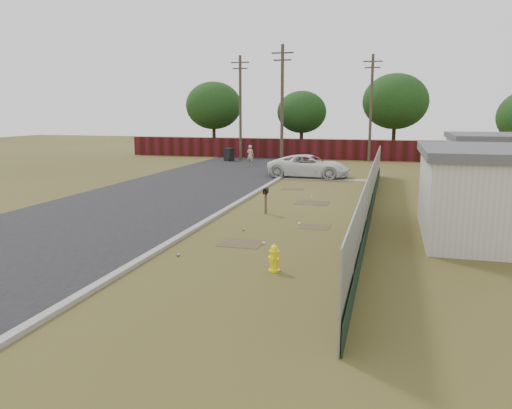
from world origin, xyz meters
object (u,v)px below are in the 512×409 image
(fire_hydrant, at_px, (274,258))
(trash_bin, at_px, (229,154))
(mailbox, at_px, (266,193))
(pedestrian, at_px, (250,155))
(pickup_truck, at_px, (309,166))

(fire_hydrant, distance_m, trash_bin, 30.87)
(mailbox, height_order, pedestrian, pedestrian)
(mailbox, bearing_deg, pickup_truck, 90.64)
(mailbox, relative_size, pedestrian, 0.69)
(trash_bin, bearing_deg, mailbox, -67.99)
(pickup_truck, relative_size, trash_bin, 4.73)
(pedestrian, relative_size, trash_bin, 1.45)
(mailbox, height_order, trash_bin, trash_bin)
(pickup_truck, relative_size, pedestrian, 3.26)
(pedestrian, bearing_deg, pickup_truck, 149.30)
(mailbox, relative_size, pickup_truck, 0.21)
(fire_hydrant, xyz_separation_m, mailbox, (-2.10, 7.47, 0.52))
(pedestrian, bearing_deg, fire_hydrant, 122.87)
(trash_bin, bearing_deg, fire_hydrant, -69.56)
(pickup_truck, bearing_deg, trash_bin, 45.58)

